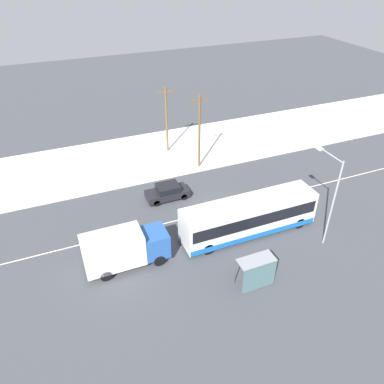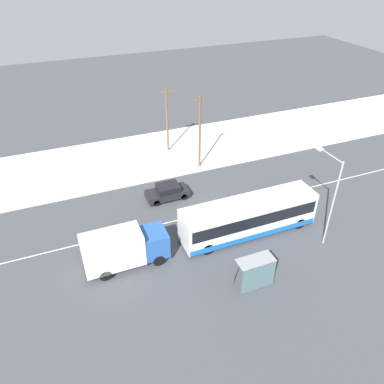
{
  "view_description": "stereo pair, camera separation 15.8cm",
  "coord_description": "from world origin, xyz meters",
  "px_view_note": "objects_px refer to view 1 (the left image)",
  "views": [
    {
      "loc": [
        -12.16,
        -24.63,
        20.46
      ],
      "look_at": [
        -1.31,
        1.75,
        1.4
      ],
      "focal_mm": 35.0,
      "sensor_mm": 36.0,
      "label": 1
    },
    {
      "loc": [
        -12.01,
        -24.69,
        20.46
      ],
      "look_at": [
        -1.31,
        1.75,
        1.4
      ],
      "focal_mm": 35.0,
      "sensor_mm": 36.0,
      "label": 2
    }
  ],
  "objects_px": {
    "box_truck": "(124,248)",
    "pedestrian_at_stop": "(253,262)",
    "sedan_car": "(167,191)",
    "bus_shelter": "(258,270)",
    "streetlamp": "(330,190)",
    "utility_pole_snowlot": "(167,119)",
    "city_bus": "(249,217)",
    "utility_pole_roadside": "(199,132)"
  },
  "relations": [
    {
      "from": "sedan_car",
      "to": "bus_shelter",
      "type": "distance_m",
      "value": 13.07
    },
    {
      "from": "box_truck",
      "to": "streetlamp",
      "type": "bearing_deg",
      "value": -11.22
    },
    {
      "from": "streetlamp",
      "to": "utility_pole_roadside",
      "type": "relative_size",
      "value": 0.94
    },
    {
      "from": "utility_pole_snowlot",
      "to": "city_bus",
      "type": "bearing_deg",
      "value": -85.32
    },
    {
      "from": "utility_pole_roadside",
      "to": "bus_shelter",
      "type": "bearing_deg",
      "value": -99.95
    },
    {
      "from": "sedan_car",
      "to": "bus_shelter",
      "type": "relative_size",
      "value": 1.52
    },
    {
      "from": "utility_pole_snowlot",
      "to": "utility_pole_roadside",
      "type": "bearing_deg",
      "value": -68.03
    },
    {
      "from": "city_bus",
      "to": "sedan_car",
      "type": "distance_m",
      "value": 8.69
    },
    {
      "from": "bus_shelter",
      "to": "utility_pole_snowlot",
      "type": "relative_size",
      "value": 0.35
    },
    {
      "from": "city_bus",
      "to": "utility_pole_snowlot",
      "type": "distance_m",
      "value": 16.76
    },
    {
      "from": "city_bus",
      "to": "utility_pole_snowlot",
      "type": "relative_size",
      "value": 1.51
    },
    {
      "from": "pedestrian_at_stop",
      "to": "bus_shelter",
      "type": "xyz_separation_m",
      "value": [
        -0.49,
        -1.38,
        0.7
      ]
    },
    {
      "from": "city_bus",
      "to": "streetlamp",
      "type": "distance_m",
      "value": 6.67
    },
    {
      "from": "pedestrian_at_stop",
      "to": "utility_pole_snowlot",
      "type": "relative_size",
      "value": 0.21
    },
    {
      "from": "box_truck",
      "to": "pedestrian_at_stop",
      "type": "bearing_deg",
      "value": -26.9
    },
    {
      "from": "box_truck",
      "to": "utility_pole_roadside",
      "type": "height_order",
      "value": "utility_pole_roadside"
    },
    {
      "from": "sedan_car",
      "to": "streetlamp",
      "type": "xyz_separation_m",
      "value": [
        9.67,
        -10.26,
        4.02
      ]
    },
    {
      "from": "pedestrian_at_stop",
      "to": "streetlamp",
      "type": "distance_m",
      "value": 8.14
    },
    {
      "from": "city_bus",
      "to": "pedestrian_at_stop",
      "type": "relative_size",
      "value": 7.31
    },
    {
      "from": "bus_shelter",
      "to": "sedan_car",
      "type": "bearing_deg",
      "value": 99.38
    },
    {
      "from": "pedestrian_at_stop",
      "to": "streetlamp",
      "type": "relative_size",
      "value": 0.21
    },
    {
      "from": "utility_pole_roadside",
      "to": "utility_pole_snowlot",
      "type": "bearing_deg",
      "value": 111.97
    },
    {
      "from": "box_truck",
      "to": "sedan_car",
      "type": "distance_m",
      "value": 9.32
    },
    {
      "from": "streetlamp",
      "to": "utility_pole_roadside",
      "type": "height_order",
      "value": "utility_pole_roadside"
    },
    {
      "from": "box_truck",
      "to": "pedestrian_at_stop",
      "type": "distance_m",
      "value": 9.55
    },
    {
      "from": "box_truck",
      "to": "pedestrian_at_stop",
      "type": "height_order",
      "value": "box_truck"
    },
    {
      "from": "city_bus",
      "to": "utility_pole_roadside",
      "type": "height_order",
      "value": "utility_pole_roadside"
    },
    {
      "from": "sedan_car",
      "to": "pedestrian_at_stop",
      "type": "relative_size",
      "value": 2.54
    },
    {
      "from": "box_truck",
      "to": "pedestrian_at_stop",
      "type": "xyz_separation_m",
      "value": [
        8.5,
        -4.31,
        -0.7
      ]
    },
    {
      "from": "utility_pole_roadside",
      "to": "utility_pole_snowlot",
      "type": "height_order",
      "value": "utility_pole_roadside"
    },
    {
      "from": "pedestrian_at_stop",
      "to": "utility_pole_roadside",
      "type": "distance_m",
      "value": 16.42
    },
    {
      "from": "streetlamp",
      "to": "utility_pole_roadside",
      "type": "xyz_separation_m",
      "value": [
        -4.51,
        14.67,
        -0.62
      ]
    },
    {
      "from": "box_truck",
      "to": "streetlamp",
      "type": "distance_m",
      "value": 16.17
    },
    {
      "from": "box_truck",
      "to": "utility_pole_roadside",
      "type": "bearing_deg",
      "value": 46.37
    },
    {
      "from": "utility_pole_snowlot",
      "to": "bus_shelter",
      "type": "bearing_deg",
      "value": -92.85
    },
    {
      "from": "box_truck",
      "to": "sedan_car",
      "type": "xyz_separation_m",
      "value": [
        5.88,
        7.18,
        -0.85
      ]
    },
    {
      "from": "city_bus",
      "to": "sedan_car",
      "type": "bearing_deg",
      "value": 121.96
    },
    {
      "from": "box_truck",
      "to": "utility_pole_snowlot",
      "type": "relative_size",
      "value": 0.82
    },
    {
      "from": "city_bus",
      "to": "utility_pole_snowlot",
      "type": "xyz_separation_m",
      "value": [
        -1.35,
        16.54,
        2.35
      ]
    },
    {
      "from": "streetlamp",
      "to": "utility_pole_snowlot",
      "type": "height_order",
      "value": "utility_pole_snowlot"
    },
    {
      "from": "sedan_car",
      "to": "box_truck",
      "type": "bearing_deg",
      "value": 50.65
    },
    {
      "from": "pedestrian_at_stop",
      "to": "city_bus",
      "type": "bearing_deg",
      "value": 64.62
    }
  ]
}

